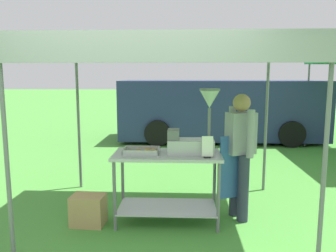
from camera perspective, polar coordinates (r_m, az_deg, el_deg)
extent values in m
plane|color=#478E38|center=(8.99, -0.56, -3.17)|extent=(70.00, 70.00, 0.00)
cylinder|color=slate|center=(3.58, -25.72, -4.36)|extent=(0.04, 0.04, 2.17)
cylinder|color=slate|center=(3.41, 25.08, -4.92)|extent=(0.04, 0.04, 2.17)
cylinder|color=slate|center=(5.61, -14.93, 0.64)|extent=(0.04, 0.04, 2.17)
cylinder|color=slate|center=(5.50, 16.28, 0.44)|extent=(0.04, 0.04, 2.17)
cube|color=#939399|center=(4.20, -0.03, 13.57)|extent=(3.19, 2.43, 0.05)
cube|color=#939399|center=(2.99, -1.14, 12.98)|extent=(3.19, 0.02, 0.24)
cube|color=#B7B7BC|center=(4.15, -0.13, -4.91)|extent=(1.32, 0.64, 0.04)
cube|color=#B7B7BC|center=(4.36, -0.13, -13.59)|extent=(1.21, 0.59, 0.02)
cylinder|color=slate|center=(4.10, -9.05, -11.67)|extent=(0.04, 0.04, 0.85)
cylinder|color=slate|center=(4.04, 8.55, -11.97)|extent=(0.04, 0.04, 0.85)
cylinder|color=slate|center=(4.59, -7.68, -9.38)|extent=(0.04, 0.04, 0.85)
cylinder|color=slate|center=(4.54, 7.86, -9.59)|extent=(0.04, 0.04, 0.85)
cube|color=#B7B7BC|center=(4.14, -4.49, -4.64)|extent=(0.43, 0.29, 0.01)
cube|color=#B7B7BC|center=(3.99, -4.74, -4.59)|extent=(0.43, 0.01, 0.06)
cube|color=#B7B7BC|center=(4.26, -4.26, -3.74)|extent=(0.43, 0.01, 0.06)
cube|color=#B7B7BC|center=(4.16, -7.39, -4.10)|extent=(0.01, 0.29, 0.06)
cube|color=#B7B7BC|center=(4.11, -1.56, -4.19)|extent=(0.01, 0.29, 0.06)
torus|color=gold|center=(4.06, -2.33, -4.63)|extent=(0.10, 0.10, 0.02)
torus|color=gold|center=(4.13, -3.90, -4.41)|extent=(0.09, 0.09, 0.02)
torus|color=gold|center=(4.19, -2.55, -4.19)|extent=(0.08, 0.08, 0.02)
torus|color=gold|center=(4.17, -6.49, -4.30)|extent=(0.10, 0.10, 0.02)
torus|color=gold|center=(4.22, -3.49, -4.12)|extent=(0.08, 0.08, 0.02)
torus|color=gold|center=(4.20, -5.06, -4.21)|extent=(0.10, 0.10, 0.02)
torus|color=gold|center=(4.06, -5.92, -4.66)|extent=(0.11, 0.11, 0.02)
torus|color=gold|center=(4.06, -3.49, -4.63)|extent=(0.11, 0.11, 0.02)
torus|color=gold|center=(4.13, -5.62, -4.42)|extent=(0.11, 0.11, 0.02)
torus|color=gold|center=(4.08, -4.89, -4.56)|extent=(0.09, 0.09, 0.02)
torus|color=gold|center=(4.13, -2.19, -4.38)|extent=(0.10, 0.10, 0.02)
cube|color=#B7B7BC|center=(4.12, 3.86, -3.50)|extent=(0.56, 0.28, 0.18)
cube|color=slate|center=(4.09, 0.94, -1.42)|extent=(0.14, 0.22, 0.12)
cylinder|color=slate|center=(4.08, 7.00, 0.36)|extent=(0.04, 0.04, 0.38)
cone|color=#B7B7BC|center=(4.05, 7.07, 4.50)|extent=(0.23, 0.23, 0.21)
cylinder|color=slate|center=(4.04, 7.10, 6.13)|extent=(0.25, 0.25, 0.02)
cube|color=black|center=(3.95, 6.67, -5.26)|extent=(0.08, 0.05, 0.02)
cube|color=white|center=(3.92, 6.70, -3.45)|extent=(0.13, 0.02, 0.24)
cylinder|color=#2D3347|center=(4.39, 12.62, -10.28)|extent=(0.14, 0.14, 0.86)
cylinder|color=#2D3347|center=(4.56, 11.29, -9.55)|extent=(0.14, 0.14, 0.86)
cube|color=gray|center=(4.31, 12.23, -1.17)|extent=(0.40, 0.33, 0.52)
cube|color=#335BA3|center=(4.34, 10.68, -6.88)|extent=(0.31, 0.14, 0.80)
cylinder|color=gray|center=(4.12, 13.81, -1.30)|extent=(0.12, 0.12, 0.58)
cylinder|color=gray|center=(4.49, 10.79, -0.39)|extent=(0.12, 0.12, 0.58)
sphere|color=#A87A56|center=(4.26, 12.39, 3.88)|extent=(0.22, 0.22, 0.22)
cube|color=tan|center=(4.39, -13.36, -13.69)|extent=(0.42, 0.32, 0.38)
cube|color=navy|center=(9.69, 8.89, 2.90)|extent=(5.58, 1.90, 1.60)
cube|color=#1E2833|center=(9.67, -4.03, 5.35)|extent=(0.10, 1.62, 0.70)
cylinder|color=black|center=(8.81, -1.79, -1.17)|extent=(0.68, 0.24, 0.68)
cylinder|color=black|center=(10.65, -1.01, 0.53)|extent=(0.68, 0.24, 0.68)
cylinder|color=black|center=(9.21, 20.19, -1.27)|extent=(0.68, 0.24, 0.68)
cylinder|color=black|center=(10.98, 17.30, 0.38)|extent=(0.68, 0.24, 0.68)
cylinder|color=slate|center=(9.35, 22.49, 3.16)|extent=(0.04, 0.04, 2.11)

